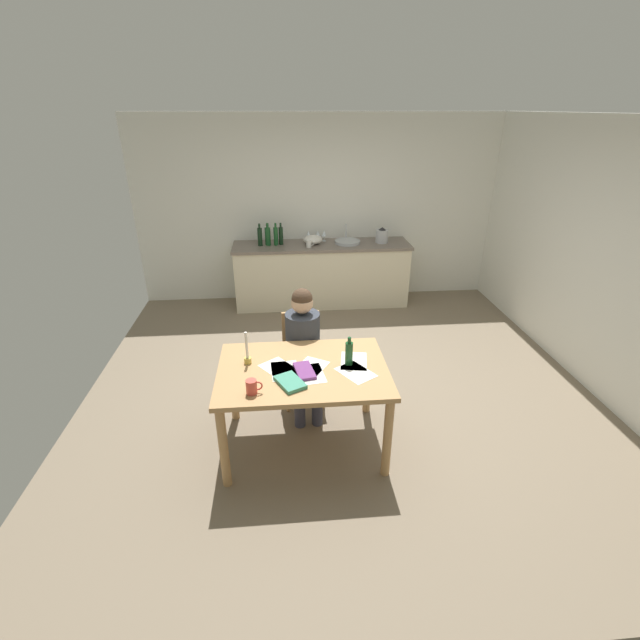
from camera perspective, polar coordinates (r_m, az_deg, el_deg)
The scene contains 29 objects.
ground_plane at distance 4.78m, azimuth 2.69°, elevation -8.56°, with size 5.20×5.20×0.04m, color #7A6B56.
wall_back at distance 6.69m, azimuth -0.08°, elevation 13.76°, with size 5.20×0.12×2.60m, color silver.
wall_right at distance 5.23m, azimuth 32.77°, elevation 6.36°, with size 0.12×5.20×2.60m, color silver.
kitchen_counter at distance 6.57m, azimuth 0.20°, elevation 5.86°, with size 2.50×0.64×0.90m.
dining_table at distance 3.67m, azimuth -2.16°, elevation -7.51°, with size 1.36×0.95×0.76m.
chair_at_table at distance 4.36m, azimuth -2.26°, elevation -4.20°, with size 0.42×0.42×0.88m.
person_seated at distance 4.15m, azimuth -2.09°, elevation -3.01°, with size 0.34×0.60×1.19m.
coffee_mug at distance 3.33m, azimuth -8.62°, elevation -8.36°, with size 0.12×0.08×0.11m.
candlestick at distance 3.69m, azimuth -9.20°, elevation -4.35°, with size 0.06×0.06×0.28m.
book_magazine at distance 3.56m, azimuth -1.99°, elevation -6.47°, with size 0.13×0.26×0.03m, color #6D3372.
book_cookery at distance 3.42m, azimuth -3.81°, elevation -7.89°, with size 0.16×0.25×0.03m, color #3F8D73.
paper_letter at distance 3.62m, azimuth -1.21°, elevation -6.04°, with size 0.21×0.30×0.00m, color white.
paper_bill at distance 3.59m, azimuth -4.48°, elevation -6.43°, with size 0.21×0.30×0.00m, color white.
paper_envelope at distance 3.63m, azimuth -5.23°, elevation -6.09°, with size 0.21×0.30×0.00m, color white.
paper_receipt at distance 3.72m, azimuth 4.31°, elevation -5.21°, with size 0.21×0.30×0.00m, color white.
paper_notice at distance 3.54m, azimuth -1.26°, elevation -6.84°, with size 0.21×0.30×0.00m, color white.
paper_flyer at distance 3.57m, azimuth 4.55°, elevation -6.63°, with size 0.21×0.30×0.00m, color white.
wine_bottle_on_table at distance 3.62m, azimuth 3.69°, elevation -4.20°, with size 0.06×0.06×0.25m.
sink_unit at distance 6.48m, azimuth 3.50°, elevation 9.89°, with size 0.36×0.36×0.24m.
bottle_oil at distance 6.38m, azimuth -7.63°, elevation 10.47°, with size 0.06×0.06×0.31m.
bottle_vinegar at distance 6.38m, azimuth -6.64°, elevation 10.54°, with size 0.08×0.08×0.31m.
bottle_wine_red at distance 6.37m, azimuth -5.62°, elevation 10.56°, with size 0.06×0.06×0.31m.
bottle_sauce at distance 6.40m, azimuth -4.98°, elevation 10.64°, with size 0.06×0.06×0.30m.
mixing_bowl at distance 6.43m, azimuth -0.92°, elevation 10.16°, with size 0.27×0.27×0.12m, color white.
stovetop_kettle at distance 6.54m, azimuth 7.85°, elevation 10.55°, with size 0.18×0.18×0.22m.
wine_glass_near_sink at distance 6.56m, azimuth 0.52°, elevation 10.90°, with size 0.07×0.07×0.15m.
wine_glass_by_kettle at distance 6.55m, azimuth -0.28°, elevation 10.89°, with size 0.07×0.07×0.15m.
wine_glass_back_left at distance 6.54m, azimuth -1.47°, elevation 10.86°, with size 0.07×0.07×0.15m.
teacup_on_counter at distance 6.27m, azimuth -1.39°, elevation 9.65°, with size 0.11×0.07×0.10m.
Camera 1 is at (-0.57, -3.93, 2.65)m, focal length 25.24 mm.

